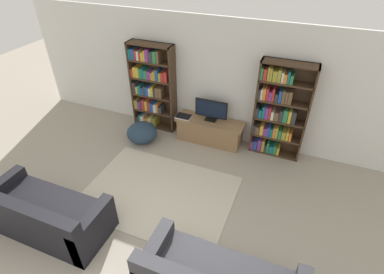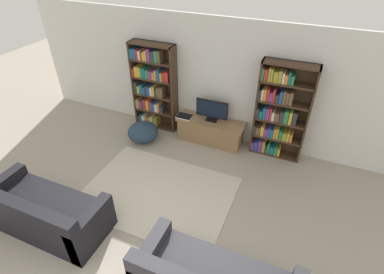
% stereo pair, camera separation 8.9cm
% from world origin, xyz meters
% --- Properties ---
extents(wall_back, '(8.80, 0.06, 2.60)m').
position_xyz_m(wall_back, '(0.00, 4.23, 1.30)').
color(wall_back, silver).
rests_on(wall_back, ground_plane).
extents(bookshelf_left, '(1.01, 0.30, 1.99)m').
position_xyz_m(bookshelf_left, '(-1.39, 4.05, 1.01)').
color(bookshelf_left, '#422D1E').
rests_on(bookshelf_left, ground_plane).
extents(bookshelf_right, '(1.01, 0.30, 1.99)m').
position_xyz_m(bookshelf_right, '(1.39, 4.05, 0.97)').
color(bookshelf_right, '#422D1E').
rests_on(bookshelf_right, ground_plane).
extents(tv_stand, '(1.46, 0.50, 0.52)m').
position_xyz_m(tv_stand, '(0.06, 3.92, 0.26)').
color(tv_stand, '#8E6B47').
rests_on(tv_stand, ground_plane).
extents(television, '(0.70, 0.16, 0.47)m').
position_xyz_m(television, '(0.06, 3.95, 0.77)').
color(television, black).
rests_on(television, tv_stand).
extents(laptop, '(0.34, 0.25, 0.03)m').
position_xyz_m(laptop, '(-0.54, 3.85, 0.53)').
color(laptop, silver).
rests_on(laptop, tv_stand).
extents(area_rug, '(2.60, 1.91, 0.02)m').
position_xyz_m(area_rug, '(-0.25, 2.03, 0.01)').
color(area_rug, beige).
rests_on(area_rug, ground_plane).
extents(couch_left_sectional, '(1.94, 0.87, 0.83)m').
position_xyz_m(couch_left_sectional, '(-1.50, 0.73, 0.29)').
color(couch_left_sectional, black).
rests_on(couch_left_sectional, ground_plane).
extents(beanbag_ottoman, '(0.66, 0.66, 0.43)m').
position_xyz_m(beanbag_ottoman, '(-1.33, 3.36, 0.21)').
color(beanbag_ottoman, '#23384C').
rests_on(beanbag_ottoman, ground_plane).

